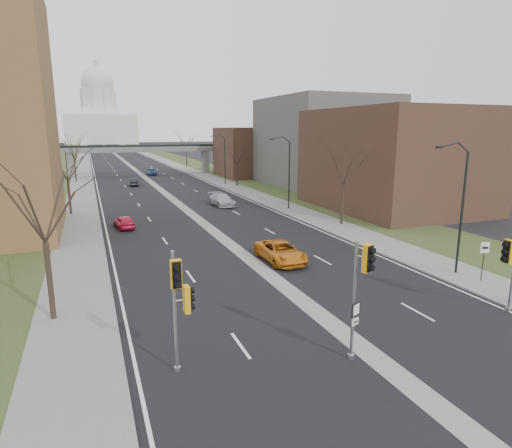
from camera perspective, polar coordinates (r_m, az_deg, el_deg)
ground at (r=20.51m, az=13.72°, el=-15.57°), size 700.00×700.00×0.00m
road_surface at (r=165.27m, az=-17.82°, el=8.52°), size 20.00×600.00×0.01m
median_strip at (r=165.27m, az=-17.82°, el=8.52°), size 1.20×600.00×0.02m
sidewalk_right at (r=166.48m, az=-13.66°, el=8.81°), size 4.00×600.00×0.12m
sidewalk_left at (r=164.92m, az=-22.02°, el=8.23°), size 4.00×600.00×0.12m
grass_verge_right at (r=167.41m, az=-11.60°, el=8.92°), size 8.00×600.00×0.10m
grass_verge_left at (r=165.08m, az=-24.11°, el=8.05°), size 8.00×600.00×0.10m
commercial_block_near at (r=55.14m, az=17.95°, el=8.17°), size 16.00×20.00×12.00m
commercial_block_mid at (r=77.13m, az=8.95°, el=10.77°), size 18.00×22.00×15.00m
commercial_block_far at (r=90.88m, az=-0.23°, el=9.56°), size 14.00×14.00×10.00m
pedestrian_bridge at (r=95.37m, az=-15.08°, el=9.18°), size 34.00×3.00×6.45m
capitol at (r=334.95m, az=-20.09°, el=13.23°), size 48.00×42.00×55.75m
streetlight_near at (r=30.10m, az=25.18°, el=6.38°), size 2.61×0.20×8.70m
streetlight_mid at (r=51.54m, az=3.66°, el=9.54°), size 2.61×0.20×8.70m
streetlight_far at (r=75.88m, az=-4.79°, el=10.44°), size 2.61×0.20×8.70m
tree_left_a at (r=22.94m, az=-26.85°, el=3.89°), size 7.20×7.20×9.40m
tree_left_b at (r=52.80m, az=-24.00°, el=7.79°), size 6.75×6.75×8.81m
tree_left_c at (r=86.71m, az=-23.21°, el=9.80°), size 7.65×7.65×9.99m
tree_right_a at (r=43.78m, az=11.68°, el=8.40°), size 7.20×7.20×9.40m
tree_right_b at (r=73.68m, az=-2.58°, el=9.53°), size 6.30×6.30×8.22m
tree_right_c at (r=112.22m, az=-9.33°, el=10.99°), size 7.65×7.65×9.99m
signal_pole_left at (r=16.91m, az=-10.10°, el=-9.30°), size 0.88×0.92×5.05m
signal_pole_median at (r=17.85m, az=13.85°, el=-7.29°), size 0.75×0.86×5.16m
speed_limit_sign at (r=30.53m, az=28.10°, el=-3.59°), size 0.52×0.23×2.53m
car_left_near at (r=44.20m, az=-17.17°, el=0.28°), size 2.02×3.96×1.29m
car_left_far at (r=77.81m, az=-15.99°, el=5.39°), size 1.56×4.01×1.30m
car_right_near at (r=31.67m, az=3.30°, el=-3.68°), size 2.51×5.35×1.48m
car_right_mid at (r=55.09m, az=-4.60°, el=3.25°), size 2.60×5.49×1.55m
car_right_far at (r=95.93m, az=-13.75°, el=6.81°), size 1.86×4.41×1.49m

